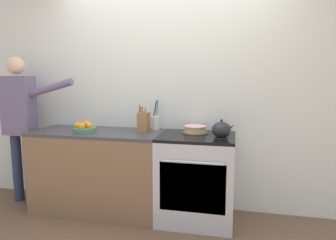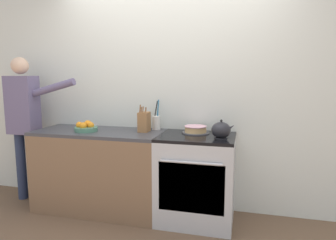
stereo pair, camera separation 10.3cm
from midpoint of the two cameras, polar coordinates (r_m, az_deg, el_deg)
The scene contains 10 objects.
ground_plane at distance 3.09m, azimuth -1.50°, elevation -20.15°, with size 16.00×16.00×0.00m, color brown.
wall_back at distance 3.34m, azimuth 1.44°, elevation 5.31°, with size 8.00×0.04×2.60m.
counter_cabinet at distance 3.43m, azimuth -11.95°, elevation -9.33°, with size 1.40×0.61×0.89m.
stove_range at distance 3.12m, azimuth 6.34°, elevation -11.00°, with size 0.75×0.65×0.89m.
layer_cake at distance 3.12m, azimuth 6.22°, elevation -1.86°, with size 0.28×0.28×0.08m.
tea_kettle at distance 2.90m, azimuth 11.12°, elevation -1.91°, with size 0.23×0.18×0.18m.
knife_block at distance 3.19m, azimuth -3.63°, elevation -0.33°, with size 0.10×0.15×0.29m.
utensil_crock at distance 3.31m, azimuth -1.33°, elevation -0.34°, with size 0.09×0.09×0.33m.
fruit_bowl at distance 3.32m, azimuth -14.52°, elevation -1.40°, with size 0.24×0.24×0.11m.
person_baker at distance 3.85m, azimuth -25.04°, elevation 0.68°, with size 0.94×0.20×1.69m.
Camera 2 is at (0.81, -2.60, 1.47)m, focal length 32.00 mm.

